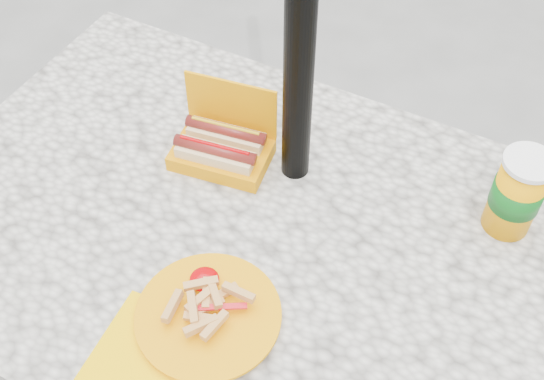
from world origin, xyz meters
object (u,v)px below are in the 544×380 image
at_px(hotdog_box, 222,147).
at_px(soda_cup, 517,194).
at_px(fries_plate, 203,317).
at_px(umbrella_pole, 301,6).

distance_m(hotdog_box, soda_cup, 0.51).
height_order(fries_plate, soda_cup, soda_cup).
bearing_deg(umbrella_pole, fries_plate, -87.53).
relative_size(umbrella_pole, soda_cup, 13.84).
relative_size(umbrella_pole, fries_plate, 7.31).
distance_m(fries_plate, soda_cup, 0.54).
xyz_separation_m(hotdog_box, fries_plate, (0.14, -0.31, -0.02)).
relative_size(fries_plate, soda_cup, 1.89).
distance_m(umbrella_pole, hotdog_box, 0.35).
bearing_deg(fries_plate, soda_cup, 47.97).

